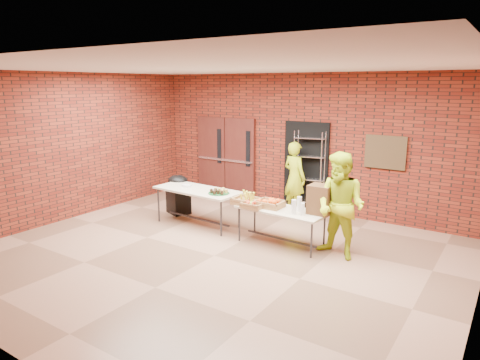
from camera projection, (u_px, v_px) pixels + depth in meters
name	position (u px, v px, depth m)	size (l,w,h in m)	color
room	(213.00, 166.00, 7.14)	(8.08, 7.08, 3.28)	brown
double_doors	(226.00, 158.00, 11.24)	(1.78, 0.12, 2.10)	#451B13
dark_doorway	(306.00, 167.00, 10.02)	(1.10, 0.06, 2.10)	black
bronze_plaque	(385.00, 152.00, 8.93)	(0.85, 0.04, 0.70)	#412D1A
wire_rack	(309.00, 172.00, 9.85)	(0.70, 0.23, 1.91)	silver
table_left	(198.00, 192.00, 9.02)	(1.93, 0.88, 0.78)	beige
table_right	(281.00, 212.00, 7.89)	(1.71, 0.79, 0.69)	beige
basket_bananas	(246.00, 201.00, 8.18)	(0.50, 0.39, 0.16)	#A37442
basket_oranges	(270.00, 203.00, 8.00)	(0.50, 0.39, 0.15)	#A37442
basket_apples	(253.00, 205.00, 7.97)	(0.40, 0.31, 0.13)	#A37442
muffin_tray	(219.00, 191.00, 8.62)	(0.43, 0.43, 0.11)	#12441E
napkin_box	(187.00, 186.00, 9.15)	(0.18, 0.12, 0.06)	silver
coffee_dispenser	(320.00, 199.00, 7.55)	(0.40, 0.35, 0.52)	#50321B
cup_stack_front	(294.00, 207.00, 7.54)	(0.09, 0.09, 0.26)	silver
cup_stack_mid	(302.00, 209.00, 7.49)	(0.07, 0.07, 0.22)	silver
cup_stack_back	(299.00, 204.00, 7.73)	(0.09, 0.09, 0.27)	silver
covered_grill	(178.00, 194.00, 9.89)	(0.61, 0.56, 0.91)	black
volunteer_woman	(294.00, 178.00, 9.83)	(0.61, 0.40, 1.67)	#B5D117
volunteer_man	(341.00, 206.00, 7.25)	(0.89, 0.70, 1.84)	#B5D117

